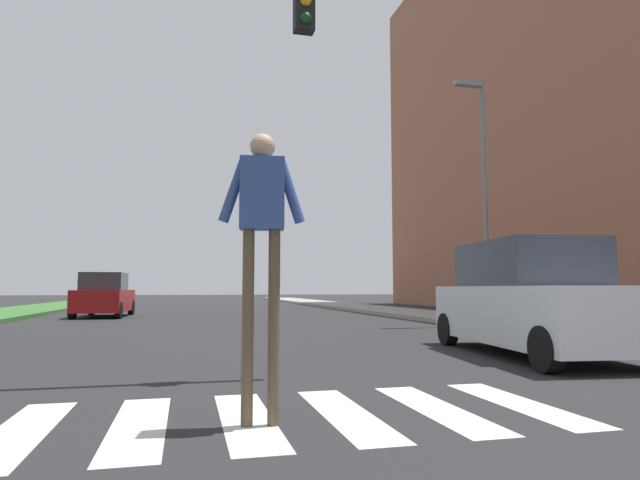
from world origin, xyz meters
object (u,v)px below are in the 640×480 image
(street_lamp_right, at_px, (482,177))
(sedan_midblock, at_px, (104,296))
(pedestrian_performer, at_px, (262,228))
(suv_crossing, at_px, (532,301))

(street_lamp_right, relative_size, sedan_midblock, 1.77)
(street_lamp_right, relative_size, pedestrian_performer, 3.01)
(street_lamp_right, distance_m, suv_crossing, 8.13)
(sedan_midblock, bearing_deg, suv_crossing, -59.08)
(suv_crossing, relative_size, sedan_midblock, 1.13)
(street_lamp_right, bearing_deg, pedestrian_performer, -128.76)
(street_lamp_right, relative_size, suv_crossing, 1.57)
(pedestrian_performer, height_order, suv_crossing, pedestrian_performer)
(suv_crossing, bearing_deg, street_lamp_right, 65.42)
(pedestrian_performer, xyz_separation_m, sedan_midblock, (-3.82, 18.75, -0.85))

